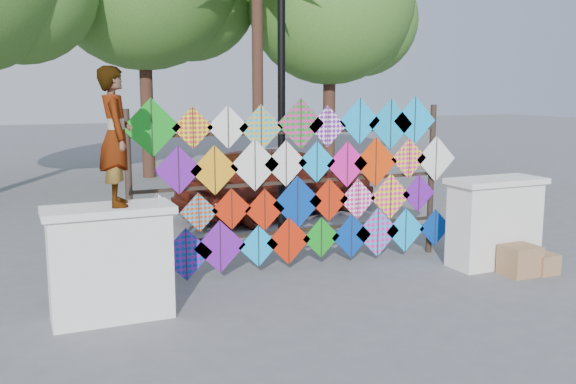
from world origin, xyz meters
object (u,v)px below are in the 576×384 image
(kite_rack, at_px, (306,183))
(vendor_woman, at_px, (116,137))
(sedan, at_px, (279,180))
(lamppost, at_px, (281,79))

(kite_rack, height_order, vendor_woman, vendor_woman)
(kite_rack, bearing_deg, vendor_woman, -161.19)
(sedan, xyz_separation_m, lamppost, (-1.00, -2.47, 1.97))
(sedan, distance_m, lamppost, 3.32)
(kite_rack, bearing_deg, lamppost, 82.35)
(kite_rack, distance_m, vendor_woman, 2.98)
(vendor_woman, distance_m, lamppost, 3.69)
(kite_rack, relative_size, lamppost, 1.13)
(sedan, bearing_deg, kite_rack, 146.89)
(vendor_woman, bearing_deg, kite_rack, -66.92)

